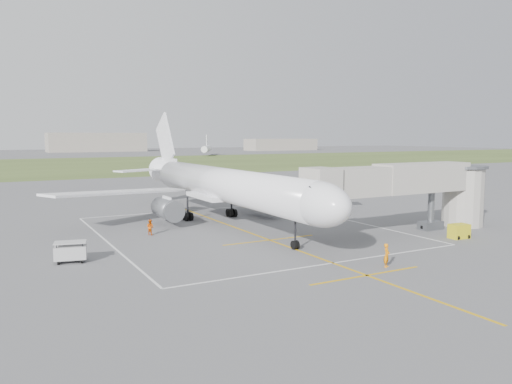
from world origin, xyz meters
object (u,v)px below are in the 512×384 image
airliner (223,185)px  ramp_worker_wing (150,227)px  gpu_unit (459,231)px  ramp_worker_nose (387,255)px  jet_bridge (417,187)px  baggage_cart (71,252)px

airliner → ramp_worker_wing: airliner is taller
gpu_unit → ramp_worker_nose: ramp_worker_nose is taller
airliner → jet_bridge: (15.72, -14.25, 0.35)m
jet_bridge → ramp_worker_nose: jet_bridge is taller
jet_bridge → ramp_worker_wing: size_ratio=14.57×
baggage_cart → ramp_worker_wing: bearing=54.3°
gpu_unit → jet_bridge: bearing=107.5°
gpu_unit → ramp_worker_nose: bearing=-156.5°
ramp_worker_nose → jet_bridge: bearing=4.6°
jet_bridge → baggage_cart: (-33.95, 3.68, -3.89)m
jet_bridge → gpu_unit: jet_bridge is taller
ramp_worker_nose → gpu_unit: bearing=-12.9°
gpu_unit → ramp_worker_nose: size_ratio=1.08×
jet_bridge → ramp_worker_wing: bearing=155.4°
ramp_worker_nose → ramp_worker_wing: size_ratio=1.14×
baggage_cart → jet_bridge: bearing=6.5°
gpu_unit → baggage_cart: baggage_cart is taller
baggage_cart → gpu_unit: bearing=-0.7°
baggage_cart → ramp_worker_wing: 11.79m
ramp_worker_wing → gpu_unit: bearing=-155.9°
airliner → gpu_unit: airliner is taller
airliner → baggage_cart: (-18.23, -10.57, -3.53)m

